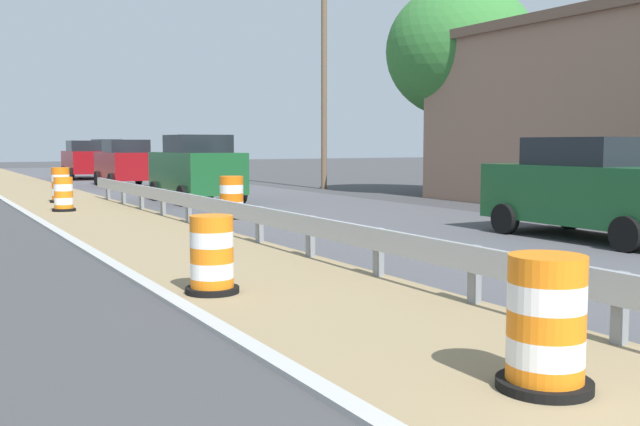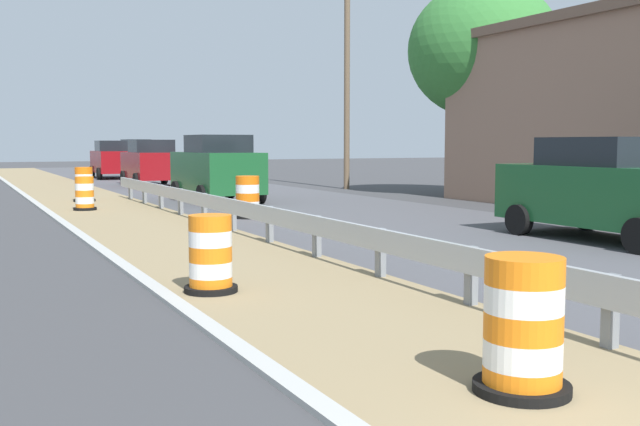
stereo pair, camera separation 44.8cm
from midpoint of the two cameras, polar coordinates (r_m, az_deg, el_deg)
traffic_barrel_nearest at (r=5.98m, az=17.46°, el=-8.73°), size 0.75×0.75×1.06m
traffic_barrel_close at (r=9.57m, az=-7.10°, el=-3.43°), size 0.69×0.69×1.00m
traffic_barrel_mid at (r=18.95m, az=-4.92°, el=1.07°), size 0.75×0.75×1.08m
traffic_barrel_far at (r=22.08m, az=-17.11°, el=1.32°), size 0.64×0.64×0.96m
traffic_barrel_farther at (r=25.37m, az=-17.23°, el=2.00°), size 0.70×0.70×1.13m
car_lead_near_lane at (r=34.04m, az=-12.53°, el=3.79°), size 2.10×4.01×2.06m
car_trailing_near_lane at (r=15.62m, az=22.22°, el=1.72°), size 2.18×4.60×2.03m
car_lead_far_lane at (r=41.60m, az=-15.41°, el=3.98°), size 2.08×4.07×2.04m
car_mid_far_lane at (r=56.61m, az=-14.93°, el=4.30°), size 1.93×4.55×2.00m
car_trailing_far_lane at (r=24.31m, az=-7.42°, el=3.41°), size 2.20×4.05×2.17m
car_distant_a at (r=50.86m, az=-13.69°, el=4.31°), size 1.99×4.64×2.15m
utility_pole_mid at (r=31.02m, az=2.51°, el=10.75°), size 0.24×1.80×9.29m
tree_roadside at (r=27.69m, az=12.94°, el=12.09°), size 5.38×5.38×7.63m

